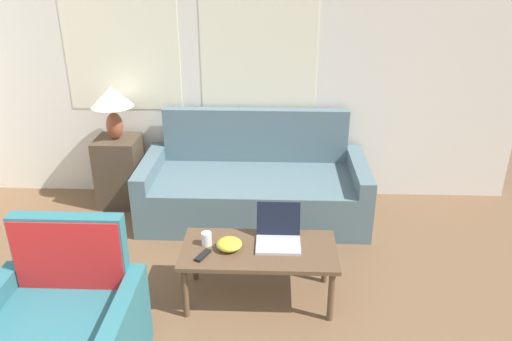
{
  "coord_description": "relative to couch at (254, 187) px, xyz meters",
  "views": [
    {
      "loc": [
        0.73,
        -0.73,
        2.33
      ],
      "look_at": [
        0.59,
        2.87,
        0.75
      ],
      "focal_mm": 35.0,
      "sensor_mm": 36.0,
      "label": 1
    }
  ],
  "objects": [
    {
      "name": "wall_back",
      "position": [
        -0.55,
        0.48,
        1.04
      ],
      "size": [
        6.21,
        0.06,
        2.6
      ],
      "color": "white",
      "rests_on": "ground_plane"
    },
    {
      "name": "couch",
      "position": [
        0.0,
        0.0,
        0.0
      ],
      "size": [
        2.08,
        0.94,
        0.94
      ],
      "color": "slate",
      "rests_on": "ground_plane"
    },
    {
      "name": "armchair",
      "position": [
        -1.03,
        -2.04,
        0.01
      ],
      "size": [
        0.88,
        0.74,
        0.92
      ],
      "color": "#2D6B75",
      "rests_on": "ground_plane"
    },
    {
      "name": "side_table",
      "position": [
        -1.33,
        0.17,
        0.07
      ],
      "size": [
        0.41,
        0.41,
        0.69
      ],
      "color": "#4C3D2D",
      "rests_on": "ground_plane"
    },
    {
      "name": "table_lamp",
      "position": [
        -1.33,
        0.17,
        0.78
      ],
      "size": [
        0.4,
        0.4,
        0.51
      ],
      "color": "brown",
      "rests_on": "side_table"
    },
    {
      "name": "coffee_table",
      "position": [
        0.09,
        -1.31,
        0.11
      ],
      "size": [
        1.09,
        0.53,
        0.42
      ],
      "color": "brown",
      "rests_on": "ground_plane"
    },
    {
      "name": "laptop",
      "position": [
        0.22,
        -1.21,
        0.21
      ],
      "size": [
        0.31,
        0.31,
        0.26
      ],
      "color": "#B7B7BC",
      "rests_on": "coffee_table"
    },
    {
      "name": "cup_navy",
      "position": [
        -0.28,
        -1.27,
        0.2
      ],
      "size": [
        0.07,
        0.07,
        0.1
      ],
      "color": "white",
      "rests_on": "coffee_table"
    },
    {
      "name": "snack_bowl",
      "position": [
        -0.12,
        -1.32,
        0.19
      ],
      "size": [
        0.18,
        0.18,
        0.08
      ],
      "color": "gold",
      "rests_on": "coffee_table"
    },
    {
      "name": "tv_remote",
      "position": [
        -0.29,
        -1.42,
        0.16
      ],
      "size": [
        0.1,
        0.15,
        0.02
      ],
      "color": "black",
      "rests_on": "coffee_table"
    }
  ]
}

